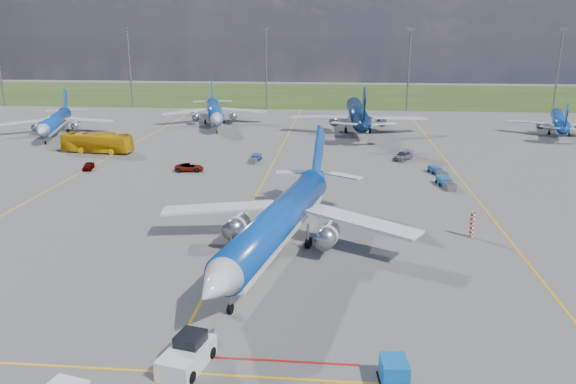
# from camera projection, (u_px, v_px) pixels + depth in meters

# --- Properties ---
(ground) EXTENTS (400.00, 400.00, 0.00)m
(ground) POSITION_uv_depth(u_px,v_px,m) (224.00, 257.00, 56.54)
(ground) COLOR #585855
(ground) RESTS_ON ground
(grass_strip) EXTENTS (400.00, 80.00, 0.01)m
(grass_strip) POSITION_uv_depth(u_px,v_px,m) (309.00, 95.00, 200.07)
(grass_strip) COLOR #2D4719
(grass_strip) RESTS_ON ground
(taxiway_lines) EXTENTS (60.25, 160.00, 0.02)m
(taxiway_lines) POSITION_uv_depth(u_px,v_px,m) (263.00, 184.00, 83.03)
(taxiway_lines) COLOR #ECA814
(taxiway_lines) RESTS_ON ground
(floodlight_masts) EXTENTS (202.20, 0.50, 22.70)m
(floodlight_masts) POSITION_uv_depth(u_px,v_px,m) (337.00, 65.00, 157.43)
(floodlight_masts) COLOR slate
(floodlight_masts) RESTS_ON ground
(warning_post) EXTENTS (0.50, 0.50, 3.00)m
(warning_post) POSITION_uv_depth(u_px,v_px,m) (472.00, 224.00, 61.48)
(warning_post) COLOR red
(warning_post) RESTS_ON ground
(bg_jet_nw) EXTENTS (33.27, 38.59, 8.61)m
(bg_jet_nw) POSITION_uv_depth(u_px,v_px,m) (57.00, 135.00, 122.56)
(bg_jet_nw) COLOR #0C40A8
(bg_jet_nw) RESTS_ON ground
(bg_jet_nnw) EXTENTS (35.61, 41.75, 9.43)m
(bg_jet_nnw) POSITION_uv_depth(u_px,v_px,m) (215.00, 125.00, 135.54)
(bg_jet_nnw) COLOR #0C40A8
(bg_jet_nnw) RESTS_ON ground
(bg_jet_n) EXTENTS (33.93, 43.77, 11.19)m
(bg_jet_n) POSITION_uv_depth(u_px,v_px,m) (357.00, 130.00, 127.98)
(bg_jet_n) COLOR #081D43
(bg_jet_n) RESTS_ON ground
(bg_jet_ne) EXTENTS (31.30, 36.35, 8.12)m
(bg_jet_ne) POSITION_uv_depth(u_px,v_px,m) (558.00, 133.00, 124.27)
(bg_jet_ne) COLOR #0C40A8
(bg_jet_ne) RESTS_ON ground
(main_airliner) EXTENTS (36.98, 44.34, 10.29)m
(main_airliner) POSITION_uv_depth(u_px,v_px,m) (279.00, 254.00, 57.22)
(main_airliner) COLOR #0C40A8
(main_airliner) RESTS_ON ground
(pushback_tug) EXTENTS (3.32, 6.49, 2.16)m
(pushback_tug) POSITION_uv_depth(u_px,v_px,m) (188.00, 354.00, 37.90)
(pushback_tug) COLOR silver
(pushback_tug) RESTS_ON ground
(uld_container) EXTENTS (1.87, 2.25, 1.68)m
(uld_container) POSITION_uv_depth(u_px,v_px,m) (394.00, 372.00, 36.02)
(uld_container) COLOR blue
(uld_container) RESTS_ON ground
(apron_bus) EXTENTS (13.65, 4.56, 3.73)m
(apron_bus) POSITION_uv_depth(u_px,v_px,m) (97.00, 143.00, 104.37)
(apron_bus) COLOR #E5AE0D
(apron_bus) RESTS_ON ground
(service_car_a) EXTENTS (2.11, 3.79, 1.22)m
(service_car_a) POSITION_uv_depth(u_px,v_px,m) (88.00, 166.00, 91.76)
(service_car_a) COLOR #999999
(service_car_a) RESTS_ON ground
(service_car_b) EXTENTS (4.84, 2.65, 1.28)m
(service_car_b) POSITION_uv_depth(u_px,v_px,m) (189.00, 167.00, 90.72)
(service_car_b) COLOR #999999
(service_car_b) RESTS_ON ground
(service_car_c) EXTENTS (4.36, 5.36, 1.46)m
(service_car_c) POSITION_uv_depth(u_px,v_px,m) (403.00, 156.00, 98.70)
(service_car_c) COLOR #999999
(service_car_c) RESTS_ON ground
(baggage_tug_w) EXTENTS (2.17, 5.43, 1.18)m
(baggage_tug_w) POSITION_uv_depth(u_px,v_px,m) (446.00, 183.00, 81.82)
(baggage_tug_w) COLOR #17538B
(baggage_tug_w) RESTS_ON ground
(baggage_tug_c) EXTENTS (1.61, 4.70, 1.04)m
(baggage_tug_c) POSITION_uv_depth(u_px,v_px,m) (255.00, 159.00, 97.69)
(baggage_tug_c) COLOR navy
(baggage_tug_c) RESTS_ON ground
(baggage_tug_e) EXTENTS (2.61, 4.71, 1.02)m
(baggage_tug_e) POSITION_uv_depth(u_px,v_px,m) (437.00, 171.00, 88.86)
(baggage_tug_e) COLOR #17478E
(baggage_tug_e) RESTS_ON ground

